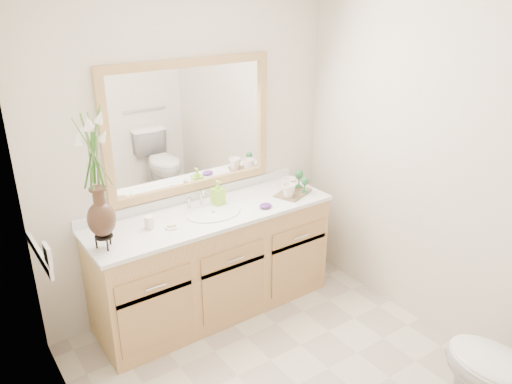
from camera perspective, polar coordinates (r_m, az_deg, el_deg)
wall_back at (r=3.73m, az=-7.46°, el=4.39°), size 2.40×0.02×2.40m
wall_left at (r=2.23m, az=-19.19°, el=-9.98°), size 0.02×2.60×2.40m
wall_right at (r=3.57m, az=20.45°, el=2.27°), size 0.02×2.60×2.40m
vanity at (r=3.83m, az=-4.83°, el=-8.14°), size 1.80×0.55×0.80m
counter at (r=3.64m, az=-5.04°, el=-2.51°), size 1.84×0.57×0.03m
sink at (r=3.64m, az=-4.88°, el=-3.16°), size 0.38×0.34×0.23m
mirror at (r=3.65m, az=-7.45°, el=7.36°), size 1.32×0.04×0.97m
switch_plate at (r=2.99m, az=-22.72°, el=-6.64°), size 0.02×0.12×0.12m
toilet at (r=3.19m, az=26.81°, el=-18.74°), size 0.42×0.75×0.74m
flower_vase at (r=3.06m, az=-18.02°, el=3.30°), size 0.20×0.20×0.84m
tumbler at (r=3.44m, az=-12.12°, el=-3.39°), size 0.07×0.07×0.09m
soap_dish at (r=3.43m, az=-9.62°, el=-3.92°), size 0.09×0.09×0.03m
soap_bottle at (r=3.73m, az=-4.38°, el=-0.15°), size 0.09×0.09×0.17m
purple_dish at (r=3.68m, az=1.10°, el=-1.58°), size 0.11×0.09×0.03m
tray at (r=3.94m, az=4.24°, el=-0.12°), size 0.34×0.29×0.01m
mug_left at (r=3.83m, az=3.73°, el=0.24°), size 0.12×0.12×0.11m
mug_right at (r=3.95m, az=3.76°, el=0.95°), size 0.15×0.15×0.11m
goblet_front at (r=3.91m, az=5.61°, el=1.15°), size 0.06×0.06×0.13m
goblet_back at (r=4.01m, az=4.95°, el=1.93°), size 0.07×0.07×0.15m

